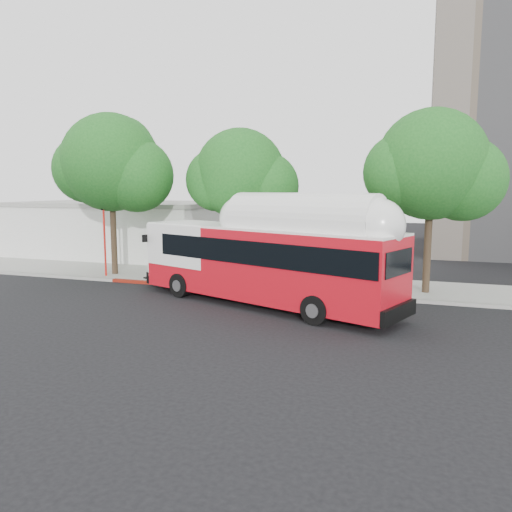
{
  "coord_description": "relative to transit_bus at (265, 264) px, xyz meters",
  "views": [
    {
      "loc": [
        8.76,
        -20.23,
        5.35
      ],
      "look_at": [
        0.94,
        3.0,
        1.99
      ],
      "focal_mm": 35.0,
      "sensor_mm": 36.0,
      "label": 1
    }
  ],
  "objects": [
    {
      "name": "street_tree_left",
      "position": [
        -10.52,
        4.47,
        4.68
      ],
      "size": [
        6.67,
        5.8,
        9.74
      ],
      "color": "#2D2116",
      "rests_on": "ground"
    },
    {
      "name": "sidewalk",
      "position": [
        -1.99,
        5.41,
        -1.85
      ],
      "size": [
        60.0,
        5.0,
        0.15
      ],
      "primitive_type": "cube",
      "color": "gray",
      "rests_on": "ground"
    },
    {
      "name": "street_tree_right",
      "position": [
        7.45,
        4.77,
        4.33
      ],
      "size": [
        6.21,
        5.4,
        9.18
      ],
      "color": "#2D2116",
      "rests_on": "ground"
    },
    {
      "name": "low_commercial_bldg",
      "position": [
        -15.99,
        12.91,
        0.22
      ],
      "size": [
        16.2,
        10.2,
        4.25
      ],
      "color": "silver",
      "rests_on": "ground"
    },
    {
      "name": "street_tree_mid",
      "position": [
        -2.59,
        4.97,
        3.98
      ],
      "size": [
        5.75,
        5.0,
        8.62
      ],
      "color": "#2D2116",
      "rests_on": "ground"
    },
    {
      "name": "signal_pole",
      "position": [
        -11.05,
        3.57,
        0.28
      ],
      "size": [
        0.12,
        0.41,
        4.31
      ],
      "color": "red",
      "rests_on": "ground"
    },
    {
      "name": "curb_strip",
      "position": [
        -1.99,
        2.81,
        -1.85
      ],
      "size": [
        60.0,
        0.3,
        0.15
      ],
      "primitive_type": "cube",
      "color": "gray",
      "rests_on": "ground"
    },
    {
      "name": "red_curb_segment",
      "position": [
        -4.99,
        2.81,
        -1.85
      ],
      "size": [
        10.0,
        0.32,
        0.16
      ],
      "primitive_type": "cube",
      "color": "maroon",
      "rests_on": "ground"
    },
    {
      "name": "transit_bus",
      "position": [
        0.0,
        0.0,
        0.0
      ],
      "size": [
        13.9,
        7.25,
        4.13
      ],
      "rotation": [
        0.0,
        0.0,
        -0.37
      ],
      "color": "red",
      "rests_on": "ground"
    },
    {
      "name": "ground",
      "position": [
        -1.99,
        -1.09,
        -1.93
      ],
      "size": [
        120.0,
        120.0,
        0.0
      ],
      "primitive_type": "plane",
      "color": "black",
      "rests_on": "ground"
    }
  ]
}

